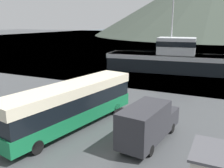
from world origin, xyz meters
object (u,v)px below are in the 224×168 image
Objects in this scene: fishing_boat at (166,58)px; small_boat at (187,59)px; tour_bus at (72,103)px; delivery_van at (148,122)px; storage_bin at (25,105)px.

fishing_boat reaches higher than small_boat.
delivery_van is (5.92, 0.07, -0.49)m from tour_bus.
fishing_boat is at bearing 97.70° from tour_bus.
tour_bus is 0.66× the size of fishing_boat.
tour_bus is at bearing -9.06° from storage_bin.
small_boat is (2.41, 38.18, -1.51)m from tour_bus.
fishing_boat is (-4.81, 24.91, 0.69)m from delivery_van.
fishing_boat is (1.10, 24.98, 0.20)m from tour_bus.
storage_bin is (-11.55, 0.83, -0.78)m from delivery_van.
tour_bus is 1.83× the size of small_boat.
delivery_van reaches higher than small_boat.
fishing_boat is at bearing 17.07° from small_boat.
small_boat is at bearing 101.93° from delivery_van.
delivery_van is 0.95× the size of small_boat.
tour_bus is at bearing 19.13° from small_boat.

